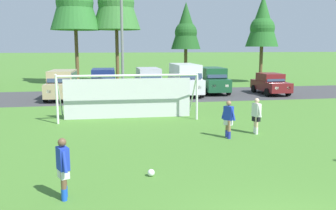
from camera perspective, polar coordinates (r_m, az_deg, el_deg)
name	(u,v)px	position (r m, az deg, el deg)	size (l,w,h in m)	color
ground_plane	(168,113)	(21.64, -0.07, -1.33)	(400.00, 400.00, 0.00)	#477A2D
parking_lot_strip	(150,95)	(29.61, -2.82, 1.54)	(52.00, 8.40, 0.01)	#3D3D3F
soccer_ball	(151,173)	(11.41, -2.66, -10.53)	(0.22, 0.22, 0.22)	white
soccer_goal	(128,95)	(20.02, -6.24, 1.50)	(7.46, 2.10, 2.57)	white
player_striker_near	(63,169)	(9.95, -16.05, -9.56)	(0.38, 0.73, 1.64)	brown
player_midfield_center	(256,116)	(17.01, 13.63, -1.68)	(0.36, 0.74, 1.64)	beige
player_defender_far	(228,119)	(15.99, 9.41, -2.23)	(0.49, 0.66, 1.64)	#936B4C
parked_car_slot_far_left	(62,84)	(28.39, -16.17, 3.10)	(2.39, 4.73, 2.16)	tan
parked_car_slot_left	(104,82)	(29.50, -10.04, 3.55)	(2.23, 4.65, 2.16)	navy
parked_car_slot_center_left	(149,81)	(30.15, -3.02, 3.79)	(2.20, 4.63, 2.16)	#B2B2BC
parked_car_slot_center	(185,79)	(29.49, 2.71, 4.12)	(2.24, 4.82, 2.52)	silver
parked_car_slot_center_right	(213,80)	(31.05, 7.00, 3.90)	(2.26, 4.66, 2.16)	#194C2D
parked_car_slot_right	(271,84)	(31.41, 15.74, 3.24)	(2.05, 4.20, 1.72)	maroon
tree_mid_right	(186,27)	(40.70, 2.82, 12.02)	(3.25, 3.25, 8.67)	brown
tree_right_edge	(263,23)	(41.06, 14.56, 12.35)	(3.50, 3.50, 9.32)	brown
street_lamp	(125,48)	(24.18, -6.74, 8.92)	(2.00, 0.32, 7.44)	slate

